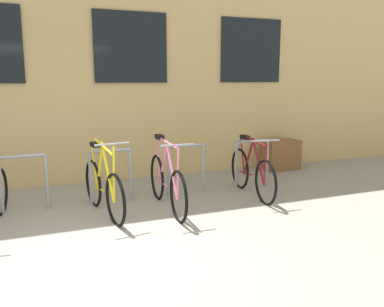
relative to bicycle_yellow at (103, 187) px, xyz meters
name	(u,v)px	position (x,y,z in m)	size (l,w,h in m)	color
ground_plane	(94,259)	(-0.34, -1.39, -0.38)	(42.00, 42.00, 0.00)	gray
storefront_building	(50,56)	(-0.34, 5.01, 1.96)	(28.00, 6.43, 4.67)	tan
bike_rack	(69,173)	(-0.40, 0.51, 0.12)	(6.64, 0.05, 0.81)	gray
bicycle_yellow	(103,187)	(0.00, 0.00, 0.00)	(0.44, 1.63, 1.07)	black
bicycle_pink	(167,182)	(0.88, -0.09, 0.01)	(0.44, 1.79, 1.04)	black
bicycle_maroon	(252,172)	(2.34, 0.06, -0.01)	(0.44, 1.66, 0.97)	black
planter_box	(281,155)	(3.82, 1.46, -0.08)	(0.70, 0.44, 0.60)	brown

